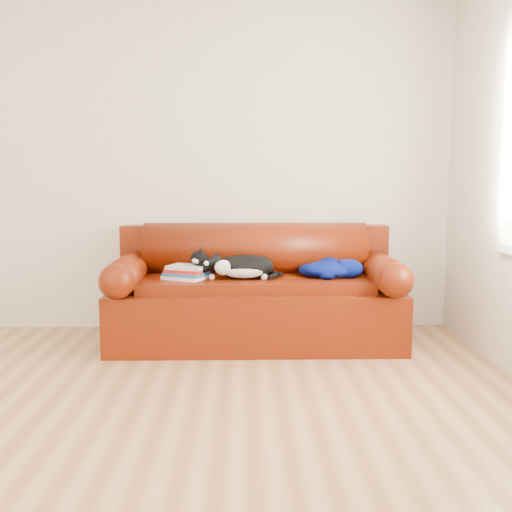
{
  "coord_description": "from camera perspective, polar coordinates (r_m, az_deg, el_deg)",
  "views": [
    {
      "loc": [
        0.58,
        -2.86,
        1.21
      ],
      "look_at": [
        0.67,
        1.35,
        0.67
      ],
      "focal_mm": 42.0,
      "sensor_mm": 36.0,
      "label": 1
    }
  ],
  "objects": [
    {
      "name": "book_stack",
      "position": [
        4.33,
        -6.61,
        -1.55
      ],
      "size": [
        0.36,
        0.33,
        0.1
      ],
      "rotation": [
        0.0,
        0.0,
        -0.43
      ],
      "color": "white",
      "rests_on": "sofa_base"
    },
    {
      "name": "cat",
      "position": [
        4.29,
        -1.19,
        -1.08
      ],
      "size": [
        0.62,
        0.34,
        0.22
      ],
      "rotation": [
        0.0,
        0.0,
        0.3
      ],
      "color": "black",
      "rests_on": "sofa_base"
    },
    {
      "name": "blanket",
      "position": [
        4.43,
        7.05,
        -1.17
      ],
      "size": [
        0.49,
        0.39,
        0.14
      ],
      "rotation": [
        0.0,
        0.0,
        0.12
      ],
      "color": "#021147",
      "rests_on": "sofa_base"
    },
    {
      "name": "sofa_back",
      "position": [
        4.65,
        -0.1,
        -0.97
      ],
      "size": [
        2.1,
        1.01,
        0.88
      ],
      "color": "#3E0F02",
      "rests_on": "ground"
    },
    {
      "name": "sofa_base",
      "position": [
        4.46,
        -0.04,
        -5.28
      ],
      "size": [
        2.1,
        0.9,
        0.5
      ],
      "color": "#3E0F02",
      "rests_on": "ground"
    },
    {
      "name": "ground",
      "position": [
        3.16,
        -12.15,
        -15.37
      ],
      "size": [
        4.5,
        4.5,
        0.0
      ],
      "primitive_type": "plane",
      "color": "#905F39",
      "rests_on": "ground"
    },
    {
      "name": "room_shell",
      "position": [
        2.95,
        -10.53,
        16.09
      ],
      "size": [
        4.52,
        4.02,
        2.61
      ],
      "color": "beige",
      "rests_on": "ground"
    }
  ]
}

